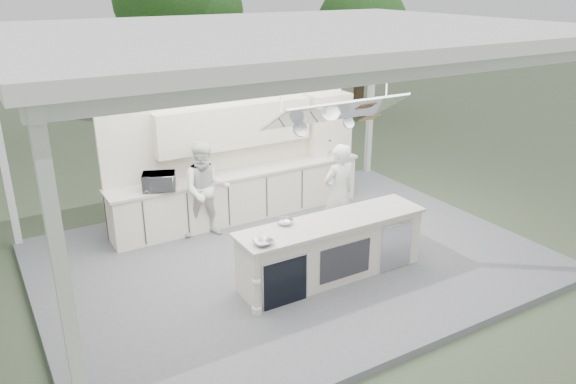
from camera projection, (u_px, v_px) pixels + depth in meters
ground at (291, 262)px, 9.53m from camera, size 90.00×90.00×0.00m
stage_deck at (291, 259)px, 9.51m from camera, size 8.00×6.00×0.12m
tent at (292, 37)px, 8.19m from camera, size 8.20×6.20×3.86m
demo_island at (331, 249)px, 8.67m from camera, size 3.10×0.79×0.95m
back_counter at (240, 194)px, 10.84m from camera, size 5.08×0.72×0.95m
back_wall_unit at (255, 140)px, 10.87m from camera, size 5.05×0.48×2.25m
tree_cluster at (112, 23)px, 16.12m from camera, size 19.55×9.40×5.85m
head_chef at (338, 193)px, 9.74m from camera, size 0.67×0.47×1.78m
sous_chef at (206, 190)px, 9.93m from camera, size 1.01×0.88×1.77m
toaster_oven at (159, 182)px, 9.68m from camera, size 0.66×0.56×0.31m
bowl_large at (263, 242)px, 7.73m from camera, size 0.30×0.30×0.07m
bowl_small at (285, 222)px, 8.37m from camera, size 0.32×0.32×0.08m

